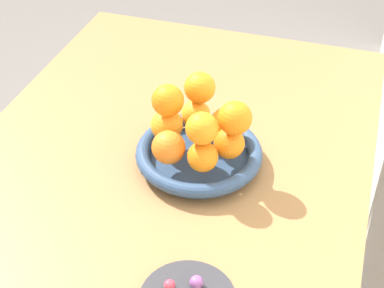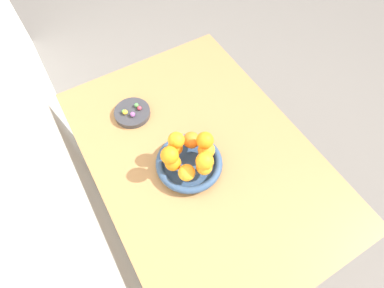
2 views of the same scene
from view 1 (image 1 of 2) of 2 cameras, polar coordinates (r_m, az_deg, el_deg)
name	(u,v)px [view 1 (image 1 of 2)]	position (r m, az deg, el deg)	size (l,w,h in m)	color
dining_table	(164,198)	(1.17, -2.73, -5.23)	(1.10, 0.76, 0.74)	#9E7042
fruit_bowl	(199,155)	(1.09, 0.68, -1.03)	(0.24, 0.24, 0.04)	navy
orange_0	(203,157)	(1.02, 1.04, -1.24)	(0.05, 0.05, 0.05)	orange
orange_1	(229,143)	(1.05, 3.62, 0.07)	(0.06, 0.06, 0.06)	orange
orange_2	(225,123)	(1.09, 3.26, 2.04)	(0.06, 0.06, 0.06)	orange
orange_3	(196,115)	(1.11, 0.36, 2.88)	(0.06, 0.06, 0.06)	orange
orange_4	(169,125)	(1.08, -2.27, 1.81)	(0.06, 0.06, 0.06)	orange
orange_5	(169,147)	(1.03, -2.29, -0.32)	(0.06, 0.06, 0.06)	orange
orange_6	(235,118)	(1.01, 4.18, 2.53)	(0.06, 0.06, 0.06)	orange
orange_7	(200,87)	(1.09, 0.75, 5.50)	(0.06, 0.06, 0.06)	orange
orange_8	(202,128)	(0.99, 0.97, 1.53)	(0.06, 0.06, 0.06)	orange
orange_9	(168,100)	(1.04, -2.37, 4.25)	(0.06, 0.06, 0.06)	orange
candy_ball_3	(196,282)	(0.87, 0.44, -13.25)	(0.02, 0.02, 0.02)	#8C4C99
candy_ball_4	(170,285)	(0.87, -2.19, -13.53)	(0.02, 0.02, 0.02)	#C6384C
candy_ball_5	(197,285)	(0.87, 0.46, -13.54)	(0.01, 0.01, 0.01)	#8C4C99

